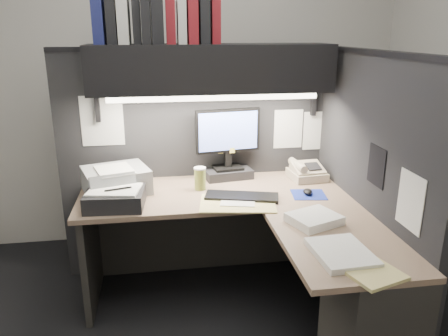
{
  "coord_description": "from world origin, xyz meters",
  "views": [
    {
      "loc": [
        -0.24,
        -2.09,
        1.73
      ],
      "look_at": [
        0.17,
        0.51,
        0.9
      ],
      "focal_mm": 35.0,
      "sensor_mm": 36.0,
      "label": 1
    }
  ],
  "objects_px": {
    "keyboard": "(242,197)",
    "printer": "(116,180)",
    "notebook_stack": "(115,199)",
    "overhead_shelf": "(211,68)",
    "monitor": "(228,151)",
    "desk": "(283,271)",
    "telephone": "(307,172)",
    "coffee_cup": "(200,179)"
  },
  "relations": [
    {
      "from": "monitor",
      "to": "keyboard",
      "type": "bearing_deg",
      "value": -95.54
    },
    {
      "from": "keyboard",
      "to": "coffee_cup",
      "type": "bearing_deg",
      "value": 155.08
    },
    {
      "from": "notebook_stack",
      "to": "desk",
      "type": "bearing_deg",
      "value": -23.05
    },
    {
      "from": "monitor",
      "to": "printer",
      "type": "distance_m",
      "value": 0.79
    },
    {
      "from": "keyboard",
      "to": "printer",
      "type": "bearing_deg",
      "value": 178.14
    },
    {
      "from": "keyboard",
      "to": "notebook_stack",
      "type": "xyz_separation_m",
      "value": [
        -0.77,
        -0.01,
        0.04
      ]
    },
    {
      "from": "monitor",
      "to": "desk",
      "type": "bearing_deg",
      "value": -85.96
    },
    {
      "from": "printer",
      "to": "keyboard",
      "type": "bearing_deg",
      "value": -34.94
    },
    {
      "from": "telephone",
      "to": "coffee_cup",
      "type": "distance_m",
      "value": 0.77
    },
    {
      "from": "overhead_shelf",
      "to": "notebook_stack",
      "type": "bearing_deg",
      "value": -150.25
    },
    {
      "from": "desk",
      "to": "notebook_stack",
      "type": "relative_size",
      "value": 5.07
    },
    {
      "from": "overhead_shelf",
      "to": "coffee_cup",
      "type": "xyz_separation_m",
      "value": [
        -0.1,
        -0.14,
        -0.7
      ]
    },
    {
      "from": "notebook_stack",
      "to": "overhead_shelf",
      "type": "bearing_deg",
      "value": 29.75
    },
    {
      "from": "monitor",
      "to": "coffee_cup",
      "type": "relative_size",
      "value": 3.52
    },
    {
      "from": "keyboard",
      "to": "telephone",
      "type": "relative_size",
      "value": 1.89
    },
    {
      "from": "desk",
      "to": "keyboard",
      "type": "distance_m",
      "value": 0.53
    },
    {
      "from": "monitor",
      "to": "coffee_cup",
      "type": "bearing_deg",
      "value": -145.09
    },
    {
      "from": "desk",
      "to": "monitor",
      "type": "bearing_deg",
      "value": 102.45
    },
    {
      "from": "desk",
      "to": "notebook_stack",
      "type": "xyz_separation_m",
      "value": [
        -0.93,
        0.39,
        0.34
      ]
    },
    {
      "from": "desk",
      "to": "overhead_shelf",
      "type": "bearing_deg",
      "value": 111.79
    },
    {
      "from": "notebook_stack",
      "to": "printer",
      "type": "bearing_deg",
      "value": 92.88
    },
    {
      "from": "monitor",
      "to": "printer",
      "type": "height_order",
      "value": "monitor"
    },
    {
      "from": "telephone",
      "to": "desk",
      "type": "bearing_deg",
      "value": -122.18
    },
    {
      "from": "monitor",
      "to": "keyboard",
      "type": "distance_m",
      "value": 0.45
    },
    {
      "from": "coffee_cup",
      "to": "printer",
      "type": "relative_size",
      "value": 0.36
    },
    {
      "from": "keyboard",
      "to": "monitor",
      "type": "bearing_deg",
      "value": 108.35
    },
    {
      "from": "overhead_shelf",
      "to": "telephone",
      "type": "distance_m",
      "value": 0.98
    },
    {
      "from": "printer",
      "to": "notebook_stack",
      "type": "xyz_separation_m",
      "value": [
        0.01,
        -0.26,
        -0.03
      ]
    },
    {
      "from": "telephone",
      "to": "coffee_cup",
      "type": "relative_size",
      "value": 1.72
    },
    {
      "from": "overhead_shelf",
      "to": "keyboard",
      "type": "bearing_deg",
      "value": -67.82
    },
    {
      "from": "keyboard",
      "to": "notebook_stack",
      "type": "relative_size",
      "value": 1.35
    },
    {
      "from": "overhead_shelf",
      "to": "monitor",
      "type": "xyz_separation_m",
      "value": [
        0.12,
        0.07,
        -0.57
      ]
    },
    {
      "from": "desk",
      "to": "telephone",
      "type": "bearing_deg",
      "value": 62.67
    },
    {
      "from": "keyboard",
      "to": "coffee_cup",
      "type": "relative_size",
      "value": 3.25
    },
    {
      "from": "printer",
      "to": "notebook_stack",
      "type": "bearing_deg",
      "value": -104.72
    },
    {
      "from": "overhead_shelf",
      "to": "keyboard",
      "type": "relative_size",
      "value": 3.42
    },
    {
      "from": "telephone",
      "to": "notebook_stack",
      "type": "xyz_separation_m",
      "value": [
        -1.29,
        -0.31,
        0.0
      ]
    },
    {
      "from": "desk",
      "to": "printer",
      "type": "xyz_separation_m",
      "value": [
        -0.94,
        0.65,
        0.37
      ]
    },
    {
      "from": "overhead_shelf",
      "to": "notebook_stack",
      "type": "height_order",
      "value": "overhead_shelf"
    },
    {
      "from": "monitor",
      "to": "keyboard",
      "type": "height_order",
      "value": "monitor"
    },
    {
      "from": "monitor",
      "to": "notebook_stack",
      "type": "bearing_deg",
      "value": -158.78
    },
    {
      "from": "overhead_shelf",
      "to": "printer",
      "type": "height_order",
      "value": "overhead_shelf"
    }
  ]
}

